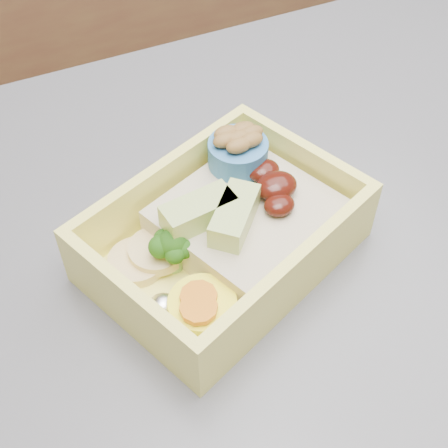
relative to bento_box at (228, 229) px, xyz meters
name	(u,v)px	position (x,y,z in m)	size (l,w,h in m)	color
bento_box	(228,229)	(0.00, 0.00, 0.00)	(0.22, 0.19, 0.07)	#FFF569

